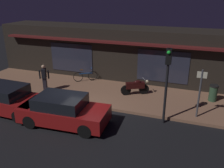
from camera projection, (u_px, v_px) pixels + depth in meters
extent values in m
plane|color=black|center=(82.00, 116.00, 12.12)|extent=(60.00, 60.00, 0.00)
cube|color=#8C6047|center=(104.00, 93.00, 14.74)|extent=(18.00, 4.00, 0.15)
cube|color=black|center=(121.00, 53.00, 17.11)|extent=(18.00, 2.80, 3.60)
cube|color=#262838|center=(72.00, 58.00, 16.98)|extent=(3.20, 0.04, 2.00)
cube|color=#262838|center=(163.00, 67.00, 14.96)|extent=(3.20, 0.04, 2.00)
cube|color=#591919|center=(113.00, 42.00, 15.29)|extent=(16.20, 0.50, 0.12)
cylinder|color=black|center=(126.00, 90.00, 14.09)|extent=(0.58, 0.39, 0.60)
cylinder|color=black|center=(144.00, 89.00, 14.25)|extent=(0.58, 0.39, 0.60)
cube|color=black|center=(135.00, 85.00, 14.07)|extent=(1.10, 0.77, 0.36)
ellipsoid|color=black|center=(138.00, 82.00, 14.02)|extent=(0.50, 0.42, 0.20)
sphere|color=#F9EDB7|center=(147.00, 81.00, 14.11)|extent=(0.18, 0.18, 0.18)
cylinder|color=gray|center=(144.00, 79.00, 14.02)|extent=(0.29, 0.50, 0.03)
torus|color=black|center=(78.00, 77.00, 16.21)|extent=(0.57, 0.40, 0.66)
torus|color=black|center=(93.00, 76.00, 16.44)|extent=(0.57, 0.40, 0.66)
cube|color=#1E478C|center=(85.00, 73.00, 16.24)|extent=(0.77, 0.53, 0.06)
cube|color=brown|center=(82.00, 70.00, 16.09)|extent=(0.21, 0.18, 0.06)
cylinder|color=#1E478C|center=(91.00, 68.00, 16.22)|extent=(0.25, 0.36, 0.02)
cube|color=#28232D|center=(45.00, 84.00, 14.64)|extent=(0.29, 0.33, 0.85)
cube|color=black|center=(44.00, 73.00, 14.38)|extent=(0.34, 0.43, 0.58)
sphere|color=tan|center=(43.00, 67.00, 14.23)|extent=(0.22, 0.22, 0.22)
cylinder|color=black|center=(48.00, 74.00, 14.41)|extent=(0.12, 0.12, 0.52)
cylinder|color=black|center=(40.00, 74.00, 14.40)|extent=(0.12, 0.12, 0.52)
cylinder|color=#47474C|center=(199.00, 94.00, 11.30)|extent=(0.09, 0.09, 2.40)
cube|color=beige|center=(202.00, 75.00, 10.96)|extent=(0.44, 0.03, 0.30)
cylinder|color=#2D4C33|center=(213.00, 94.00, 13.29)|extent=(0.44, 0.44, 0.85)
cylinder|color=black|center=(214.00, 86.00, 13.13)|extent=(0.48, 0.48, 0.08)
cylinder|color=black|center=(166.00, 88.00, 10.84)|extent=(0.12, 0.12, 3.60)
cube|color=black|center=(169.00, 56.00, 10.32)|extent=(0.24, 0.24, 0.70)
sphere|color=#1ED838|center=(169.00, 53.00, 10.14)|extent=(0.16, 0.16, 0.16)
cylinder|color=black|center=(39.00, 104.00, 12.70)|extent=(0.64, 0.23, 0.64)
cylinder|color=black|center=(18.00, 117.00, 11.34)|extent=(0.64, 0.23, 0.64)
cube|color=maroon|center=(7.00, 102.00, 12.39)|extent=(4.14, 1.85, 0.68)
cube|color=black|center=(3.00, 91.00, 12.24)|extent=(2.24, 1.65, 0.64)
cylinder|color=black|center=(97.00, 114.00, 11.60)|extent=(0.65, 0.26, 0.64)
cylinder|color=black|center=(85.00, 131.00, 10.20)|extent=(0.65, 0.26, 0.64)
cylinder|color=black|center=(48.00, 107.00, 12.31)|extent=(0.65, 0.26, 0.64)
cylinder|color=black|center=(30.00, 122.00, 10.91)|extent=(0.65, 0.26, 0.64)
cube|color=maroon|center=(64.00, 113.00, 11.18)|extent=(4.20, 2.00, 0.68)
cube|color=black|center=(60.00, 102.00, 11.02)|extent=(2.29, 1.73, 0.64)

